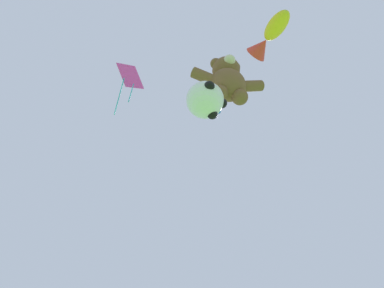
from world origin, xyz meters
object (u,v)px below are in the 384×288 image
(fish_kite_cobalt, at_px, (222,96))
(diamond_kite, at_px, (130,78))
(teddy_bear_kite, at_px, (228,80))
(fish_kite_goldfin, at_px, (269,37))
(soccer_ball_kite, at_px, (206,100))

(fish_kite_cobalt, relative_size, diamond_kite, 0.51)
(teddy_bear_kite, relative_size, fish_kite_cobalt, 1.35)
(teddy_bear_kite, relative_size, diamond_kite, 0.70)
(fish_kite_goldfin, bearing_deg, diamond_kite, 151.42)
(soccer_ball_kite, height_order, diamond_kite, diamond_kite)
(diamond_kite, bearing_deg, fish_kite_goldfin, -28.58)
(soccer_ball_kite, relative_size, diamond_kite, 0.33)
(fish_kite_goldfin, bearing_deg, fish_kite_cobalt, 110.80)
(soccer_ball_kite, relative_size, fish_kite_goldfin, 0.54)
(soccer_ball_kite, xyz_separation_m, fish_kite_goldfin, (2.26, -0.35, 4.43))
(soccer_ball_kite, distance_m, fish_kite_goldfin, 4.99)
(teddy_bear_kite, xyz_separation_m, fish_kite_goldfin, (1.57, -0.40, 3.01))
(teddy_bear_kite, bearing_deg, fish_kite_goldfin, -14.25)
(teddy_bear_kite, distance_m, fish_kite_goldfin, 3.42)
(soccer_ball_kite, height_order, fish_kite_goldfin, fish_kite_goldfin)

